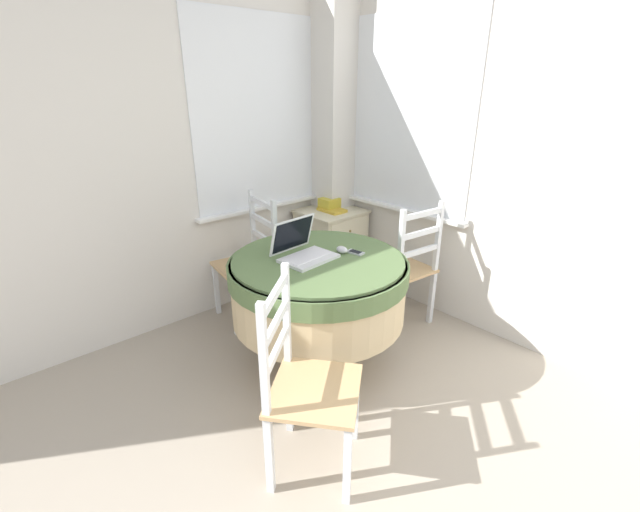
{
  "coord_description": "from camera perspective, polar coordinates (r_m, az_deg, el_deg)",
  "views": [
    {
      "loc": [
        -0.89,
        -0.01,
        1.72
      ],
      "look_at": [
        0.83,
        1.91,
        0.67
      ],
      "focal_mm": 24.0,
      "sensor_mm": 36.0,
      "label": 1
    }
  ],
  "objects": [
    {
      "name": "book_on_cabinet",
      "position": [
        3.72,
        1.6,
        6.16
      ],
      "size": [
        0.15,
        0.23,
        0.02
      ],
      "color": "gold",
      "rests_on": "corner_cabinet"
    },
    {
      "name": "cell_phone",
      "position": [
        2.64,
        4.74,
        0.49
      ],
      "size": [
        0.07,
        0.12,
        0.01
      ],
      "color": "#B2B7BC",
      "rests_on": "round_dining_table"
    },
    {
      "name": "dining_chair_near_back_window",
      "position": [
        3.28,
        -9.32,
        -0.87
      ],
      "size": [
        0.45,
        0.48,
        0.96
      ],
      "color": "tan",
      "rests_on": "ground_plane"
    },
    {
      "name": "round_dining_table",
      "position": [
        2.63,
        -0.26,
        -3.82
      ],
      "size": [
        1.09,
        1.09,
        0.74
      ],
      "color": "#4C3D2D",
      "rests_on": "ground_plane"
    },
    {
      "name": "laptop",
      "position": [
        2.55,
        -2.3,
        0.83
      ],
      "size": [
        0.34,
        0.31,
        0.23
      ],
      "color": "silver",
      "rests_on": "round_dining_table"
    },
    {
      "name": "storage_box",
      "position": [
        3.76,
        1.26,
        6.97
      ],
      "size": [
        0.15,
        0.14,
        0.1
      ],
      "color": "gold",
      "rests_on": "corner_cabinet"
    },
    {
      "name": "computer_mouse",
      "position": [
        2.63,
        2.94,
        0.85
      ],
      "size": [
        0.05,
        0.08,
        0.04
      ],
      "color": "silver",
      "rests_on": "round_dining_table"
    },
    {
      "name": "corner_room_shell",
      "position": [
        2.69,
        5.14,
        12.63
      ],
      "size": [
        4.13,
        4.73,
        2.55
      ],
      "color": "silver",
      "rests_on": "ground_plane"
    },
    {
      "name": "corner_cabinet",
      "position": [
        3.85,
        1.45,
        1.2
      ],
      "size": [
        0.51,
        0.49,
        0.69
      ],
      "color": "beige",
      "rests_on": "ground_plane"
    },
    {
      "name": "dining_chair_camera_near",
      "position": [
        2.01,
        -2.0,
        -16.81
      ],
      "size": [
        0.58,
        0.57,
        0.96
      ],
      "color": "tan",
      "rests_on": "ground_plane"
    },
    {
      "name": "dining_chair_near_right_window",
      "position": [
        3.2,
        11.19,
        -1.65
      ],
      "size": [
        0.47,
        0.44,
        0.96
      ],
      "color": "tan",
      "rests_on": "ground_plane"
    }
  ]
}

